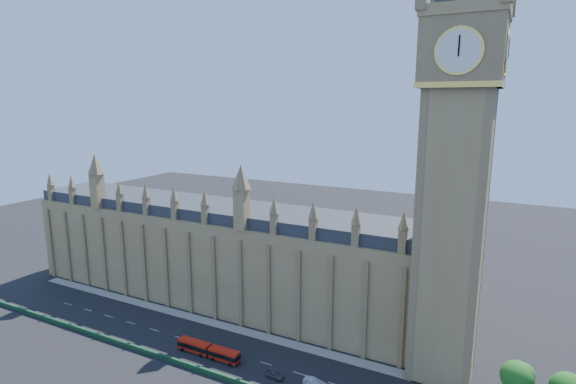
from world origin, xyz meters
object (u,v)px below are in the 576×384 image
at_px(red_bus, 208,350).
at_px(car_white, 318,384).
at_px(car_grey, 275,375).
at_px(car_silver, 314,382).

bearing_deg(red_bus, car_white, 2.08).
height_order(red_bus, car_grey, red_bus).
bearing_deg(car_silver, red_bus, 89.57).
xyz_separation_m(car_grey, car_white, (9.04, 1.33, 0.02)).
xyz_separation_m(red_bus, car_grey, (17.08, -0.31, -0.72)).
distance_m(car_silver, car_white, 0.98).
relative_size(red_bus, car_white, 3.27).
height_order(car_silver, car_white, car_silver).
xyz_separation_m(car_grey, car_silver, (8.07, 1.46, 0.04)).
relative_size(car_silver, car_white, 0.91).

